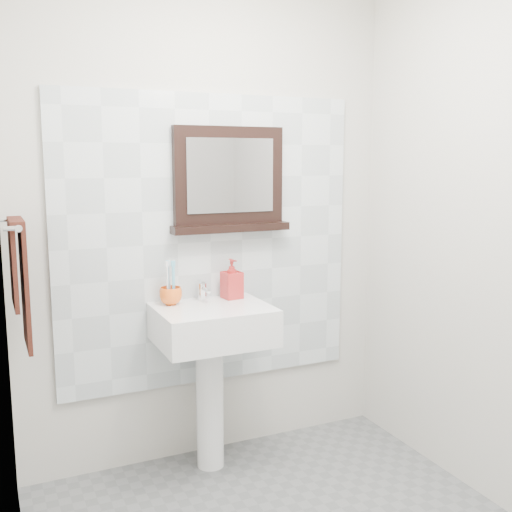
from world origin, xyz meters
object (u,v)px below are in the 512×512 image
Objects in this scene: framed_mirror at (229,182)px; pedestal_sink at (212,342)px; toothbrush_cup at (171,296)px; soap_dispenser at (232,279)px; hand_towel at (20,274)px.

pedestal_sink is at bearing -132.45° from framed_mirror.
toothbrush_cup is 0.54× the size of soap_dispenser.
framed_mirror is at bearing 69.89° from soap_dispenser.
hand_towel reaches higher than pedestal_sink.
hand_towel is (-0.87, -0.04, 0.42)m from pedestal_sink.
framed_mirror is at bearing 12.05° from hand_towel.
soap_dispenser is 0.50m from framed_mirror.
pedestal_sink is 0.82m from framed_mirror.
toothbrush_cup is (-0.17, 0.11, 0.23)m from pedestal_sink.
soap_dispenser is at bearing -103.01° from framed_mirror.
toothbrush_cup is at bearing 173.32° from soap_dispenser.
soap_dispenser is (0.15, 0.12, 0.29)m from pedestal_sink.
toothbrush_cup is at bearing 146.74° from pedestal_sink.
pedestal_sink is 0.97m from hand_towel.
hand_towel is (-1.02, -0.15, 0.13)m from soap_dispenser.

